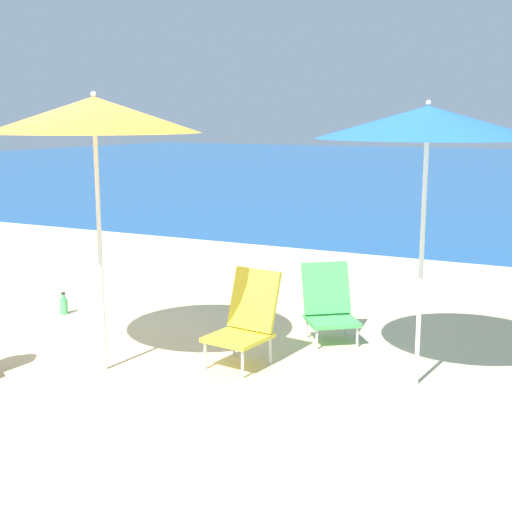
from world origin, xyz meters
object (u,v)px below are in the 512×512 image
beach_chair_green (329,304)px  water_bottle (64,306)px  beach_chair_yellow (246,318)px  beach_umbrella_blue (428,123)px  beach_umbrella_orange (94,115)px

beach_chair_green → water_bottle: (-2.84, -0.46, -0.25)m
beach_chair_yellow → water_bottle: (-2.46, 0.49, -0.30)m
beach_umbrella_blue → beach_chair_yellow: 2.18m
beach_umbrella_orange → beach_chair_yellow: size_ratio=2.86×
beach_umbrella_orange → beach_umbrella_blue: size_ratio=1.03×
beach_umbrella_blue → beach_chair_yellow: size_ratio=2.77×
beach_chair_green → beach_umbrella_blue: bearing=-74.1°
beach_chair_yellow → water_bottle: bearing=176.5°
water_bottle → beach_chair_green: bearing=9.2°
beach_chair_green → beach_umbrella_orange: bearing=-167.1°
beach_chair_yellow → beach_chair_green: beach_chair_yellow is taller
beach_umbrella_orange → water_bottle: (-1.48, 1.16, -2.00)m
beach_chair_yellow → beach_chair_green: size_ratio=1.11×
beach_umbrella_orange → beach_chair_yellow: beach_umbrella_orange is taller
beach_umbrella_orange → water_bottle: beach_umbrella_orange is taller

